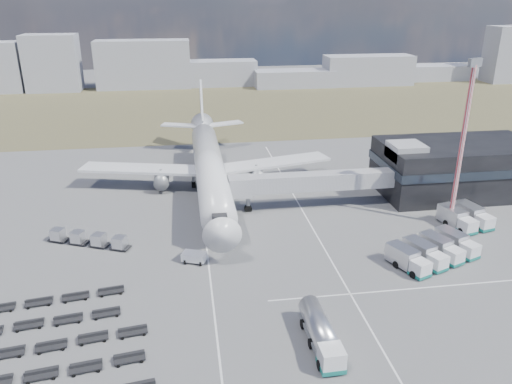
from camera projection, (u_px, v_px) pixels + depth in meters
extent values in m
plane|color=#565659|center=(224.00, 272.00, 70.66)|extent=(420.00, 420.00, 0.00)
cube|color=#49452C|center=(196.00, 108.00, 171.70)|extent=(420.00, 90.00, 0.01)
cube|color=silver|center=(208.00, 256.00, 74.98)|extent=(0.25, 110.00, 0.01)
cube|color=silver|center=(324.00, 247.00, 77.40)|extent=(0.25, 110.00, 0.01)
cube|color=silver|center=(415.00, 288.00, 66.67)|extent=(40.00, 0.25, 0.01)
cube|color=black|center=(458.00, 168.00, 97.31)|extent=(30.00, 16.00, 10.00)
cube|color=#262D38|center=(459.00, 162.00, 96.86)|extent=(30.40, 16.40, 1.60)
cube|color=#939399|center=(406.00, 151.00, 92.18)|extent=(6.00, 6.00, 3.00)
cube|color=#939399|center=(313.00, 181.00, 90.03)|extent=(29.80, 3.00, 3.00)
cube|color=#939399|center=(240.00, 186.00, 87.77)|extent=(4.00, 3.60, 3.40)
cylinder|color=slate|center=(248.00, 198.00, 89.38)|extent=(0.70, 0.70, 5.10)
cylinder|color=black|center=(248.00, 209.00, 90.16)|extent=(1.40, 0.90, 1.40)
cylinder|color=silver|center=(210.00, 168.00, 96.25)|extent=(5.60, 48.00, 5.60)
cone|color=silver|center=(221.00, 227.00, 71.90)|extent=(5.60, 5.00, 5.60)
cone|color=silver|center=(203.00, 128.00, 121.67)|extent=(5.60, 8.00, 5.60)
cube|color=black|center=(220.00, 217.00, 73.44)|extent=(2.20, 2.00, 0.80)
cube|color=silver|center=(143.00, 169.00, 99.54)|extent=(25.59, 11.38, 0.50)
cube|color=silver|center=(271.00, 163.00, 103.04)|extent=(25.59, 11.38, 0.50)
cylinder|color=slate|center=(161.00, 179.00, 98.80)|extent=(3.00, 5.00, 3.00)
cylinder|color=slate|center=(256.00, 175.00, 101.36)|extent=(3.00, 5.00, 3.00)
cube|color=silver|center=(180.00, 125.00, 122.62)|extent=(9.49, 5.63, 0.35)
cube|color=silver|center=(225.00, 124.00, 124.10)|extent=(9.49, 5.63, 0.35)
cube|color=silver|center=(201.00, 102.00, 122.31)|extent=(0.50, 9.06, 11.45)
cylinder|color=slate|center=(219.00, 236.00, 78.46)|extent=(0.50, 0.50, 2.50)
cylinder|color=slate|center=(193.00, 181.00, 101.00)|extent=(0.60, 0.60, 2.50)
cylinder|color=slate|center=(225.00, 180.00, 101.86)|extent=(0.60, 0.60, 2.50)
cylinder|color=black|center=(219.00, 240.00, 78.74)|extent=(0.50, 1.20, 1.20)
cube|color=#9596A2|center=(52.00, 63.00, 197.44)|extent=(20.48, 12.00, 21.84)
cube|color=#9596A2|center=(143.00, 64.00, 204.17)|extent=(37.70, 12.00, 19.12)
cube|color=#9596A2|center=(203.00, 73.00, 210.63)|extent=(45.25, 12.00, 10.33)
cube|color=#9596A2|center=(294.00, 78.00, 208.63)|extent=(33.24, 12.00, 6.89)
cube|color=#9596A2|center=(368.00, 70.00, 212.46)|extent=(37.33, 12.00, 12.24)
cube|color=#9596A2|center=(419.00, 73.00, 224.48)|extent=(45.57, 12.00, 6.58)
cube|color=#9596A2|center=(505.00, 54.00, 217.05)|extent=(14.94, 12.00, 23.65)
cube|color=silver|center=(332.00, 358.00, 51.78)|extent=(2.56, 2.56, 2.40)
cube|color=#12655C|center=(331.00, 365.00, 52.13)|extent=(2.67, 2.67, 0.52)
cylinder|color=silver|center=(318.00, 324.00, 56.29)|extent=(2.78, 7.90, 2.61)
cube|color=slate|center=(317.00, 333.00, 56.74)|extent=(2.68, 7.89, 0.37)
cylinder|color=black|center=(321.00, 344.00, 55.40)|extent=(2.74, 1.21, 1.15)
cube|color=silver|center=(194.00, 257.00, 72.95)|extent=(3.89, 3.03, 1.53)
cube|color=silver|center=(224.00, 187.00, 96.92)|extent=(4.60, 6.86, 2.97)
cube|color=#12655C|center=(224.00, 193.00, 97.38)|extent=(4.74, 6.99, 0.48)
cube|color=silver|center=(420.00, 268.00, 69.00)|extent=(2.96, 2.90, 2.21)
cube|color=#12655C|center=(420.00, 274.00, 69.32)|extent=(3.09, 3.03, 0.45)
cube|color=silver|center=(402.00, 255.00, 71.68)|extent=(3.94, 5.18, 2.61)
cube|color=silver|center=(438.00, 262.00, 70.59)|extent=(2.96, 2.90, 2.21)
cube|color=#12655C|center=(437.00, 267.00, 70.90)|extent=(3.09, 3.03, 0.45)
cube|color=silver|center=(419.00, 249.00, 73.26)|extent=(3.94, 5.18, 2.61)
cube|color=silver|center=(454.00, 256.00, 72.17)|extent=(2.96, 2.90, 2.21)
cube|color=#12655C|center=(453.00, 261.00, 72.48)|extent=(3.09, 3.03, 0.45)
cube|color=silver|center=(435.00, 244.00, 74.84)|extent=(3.94, 5.18, 2.61)
cube|color=silver|center=(470.00, 251.00, 73.75)|extent=(2.96, 2.90, 2.21)
cube|color=#12655C|center=(469.00, 256.00, 74.07)|extent=(3.09, 3.03, 0.45)
cube|color=silver|center=(451.00, 239.00, 76.42)|extent=(3.94, 5.18, 2.61)
cube|color=silver|center=(468.00, 226.00, 81.36)|extent=(2.89, 2.81, 2.31)
cube|color=#12655C|center=(467.00, 231.00, 81.69)|extent=(3.02, 2.94, 0.47)
cube|color=silver|center=(452.00, 215.00, 84.37)|extent=(3.58, 5.29, 2.73)
cube|color=silver|center=(485.00, 223.00, 82.59)|extent=(2.89, 2.81, 2.31)
cube|color=#12655C|center=(484.00, 228.00, 82.92)|extent=(3.02, 2.94, 0.47)
cube|color=silver|center=(469.00, 212.00, 85.61)|extent=(3.58, 5.29, 2.73)
cube|color=black|center=(59.00, 239.00, 79.27)|extent=(3.40, 2.81, 0.20)
cube|color=silver|center=(58.00, 234.00, 78.91)|extent=(2.37, 2.37, 1.69)
cube|color=black|center=(79.00, 242.00, 78.42)|extent=(3.40, 2.81, 0.20)
cube|color=silver|center=(78.00, 236.00, 78.07)|extent=(2.37, 2.37, 1.69)
cube|color=black|center=(99.00, 245.00, 77.58)|extent=(3.40, 2.81, 0.20)
cube|color=silver|center=(99.00, 239.00, 77.22)|extent=(2.37, 2.37, 1.69)
cube|color=black|center=(120.00, 247.00, 76.73)|extent=(3.40, 2.81, 0.20)
cube|color=silver|center=(120.00, 242.00, 76.38)|extent=(2.37, 2.37, 1.69)
cube|color=black|center=(18.00, 378.00, 50.61)|extent=(26.49, 5.46, 0.80)
cube|color=black|center=(24.00, 349.00, 54.74)|extent=(26.49, 5.46, 0.80)
cube|color=black|center=(29.00, 324.00, 58.87)|extent=(22.11, 4.82, 0.80)
cube|color=black|center=(33.00, 302.00, 63.00)|extent=(22.11, 4.82, 0.80)
cylinder|color=#AC1B26|center=(461.00, 150.00, 80.08)|extent=(0.75, 0.75, 26.72)
cube|color=slate|center=(475.00, 62.00, 75.00)|extent=(2.62, 1.54, 1.28)
cube|color=#565659|center=(449.00, 224.00, 84.98)|extent=(2.14, 2.14, 0.32)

